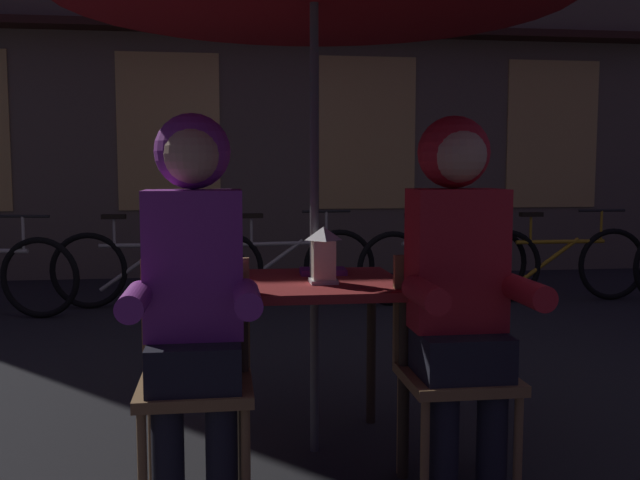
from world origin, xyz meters
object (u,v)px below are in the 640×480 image
bicycle_second (148,268)px  bicycle_fifth (559,263)px  person_left_hooded (194,271)px  lantern (323,254)px  cafe_table (314,304)px  chair_right (452,357)px  bicycle_fourth (444,264)px  person_right_hooded (458,266)px  chair_left (196,367)px  book (323,271)px  bicycle_third (283,266)px

bicycle_second → bicycle_fifth: 3.67m
person_left_hooded → bicycle_second: bearing=98.2°
lantern → cafe_table: bearing=106.8°
chair_right → bicycle_fourth: chair_right is taller
cafe_table → bicycle_fifth: size_ratio=0.44×
person_left_hooded → person_right_hooded: same height
lantern → bicycle_second: 3.63m
person_left_hooded → chair_left: bearing=90.0°
chair_right → book: bearing=128.2°
chair_left → person_left_hooded: size_ratio=0.62×
lantern → person_right_hooded: 0.57m
bicycle_third → bicycle_fifth: size_ratio=1.00×
chair_left → bicycle_second: size_ratio=0.52×
cafe_table → person_right_hooded: 0.67m
lantern → person_left_hooded: size_ratio=0.17×
lantern → bicycle_fourth: size_ratio=0.14×
chair_right → cafe_table: bearing=142.5°
bicycle_third → book: bearing=-91.6°
cafe_table → chair_left: (-0.48, -0.37, -0.15)m
cafe_table → person_left_hooded: bearing=-138.4°
chair_left → person_right_hooded: bearing=-3.4°
bicycle_second → book: 3.39m
chair_left → bicycle_fourth: chair_left is taller
cafe_table → bicycle_second: bicycle_second is taller
chair_right → chair_left: bearing=180.0°
bicycle_third → bicycle_fifth: same height
chair_right → bicycle_second: 4.02m
bicycle_second → bicycle_fifth: (3.67, -0.18, 0.00)m
person_left_hooded → bicycle_fifth: size_ratio=0.83×
person_right_hooded → bicycle_second: (-1.50, 3.78, -0.50)m
lantern → chair_left: (-0.51, -0.28, -0.37)m
person_right_hooded → bicycle_fifth: (2.17, 3.60, -0.50)m
bicycle_fourth → bicycle_fifth: 1.06m
chair_left → lantern: bearing=29.0°
bicycle_fourth → book: bearing=-116.4°
lantern → chair_left: lantern is taller
cafe_table → bicycle_third: bicycle_third is taller
person_left_hooded → chair_right: bearing=3.4°
lantern → person_left_hooded: 0.61m
person_left_hooded → bicycle_second: (-0.54, 3.78, -0.50)m
person_right_hooded → bicycle_third: bearing=95.0°
bicycle_second → bicycle_fourth: size_ratio=1.01×
person_right_hooded → person_left_hooded: bearing=180.0°
chair_left → bicycle_second: (-0.54, 3.72, -0.14)m
chair_left → person_right_hooded: 1.03m
chair_left → bicycle_fourth: (2.07, 3.62, -0.14)m
book → lantern: bearing=-95.4°
bicycle_second → bicycle_fifth: same height
bicycle_fifth → bicycle_third: bearing=176.1°
chair_left → bicycle_third: bearing=80.4°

